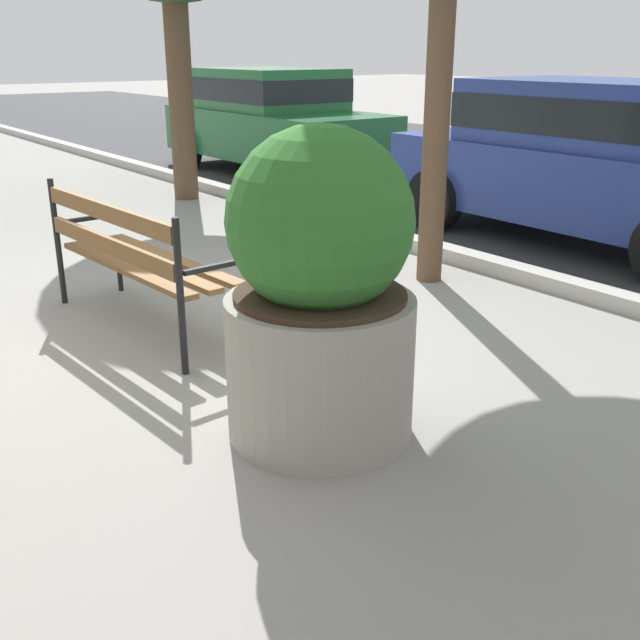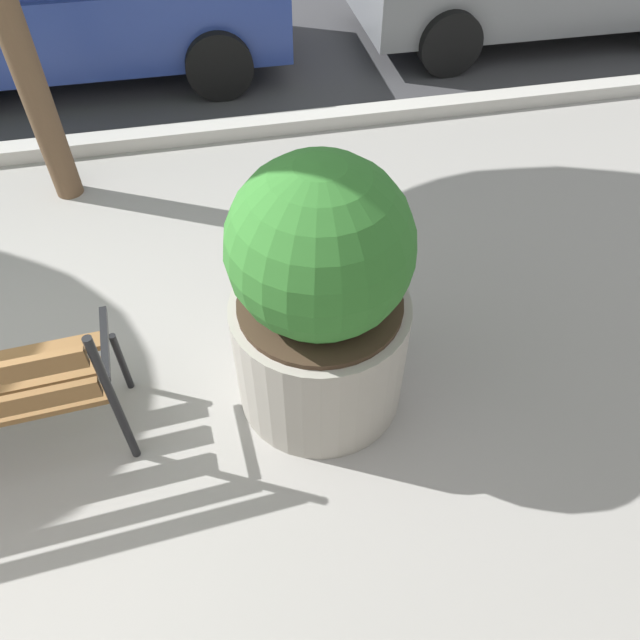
{
  "view_description": "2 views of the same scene",
  "coord_description": "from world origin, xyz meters",
  "px_view_note": "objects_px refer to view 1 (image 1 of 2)",
  "views": [
    {
      "loc": [
        4.68,
        -2.1,
        1.83
      ],
      "look_at": [
        1.97,
        -0.05,
        0.6
      ],
      "focal_mm": 41.97,
      "sensor_mm": 36.0,
      "label": 1
    },
    {
      "loc": [
        1.54,
        -2.1,
        2.87
      ],
      "look_at": [
        1.97,
        -0.05,
        0.6
      ],
      "focal_mm": 33.82,
      "sensor_mm": 36.0,
      "label": 2
    }
  ],
  "objects_px": {
    "concrete_planter": "(320,292)",
    "parked_car_blue": "(592,157)",
    "parked_car_green": "(273,118)",
    "park_bench": "(133,253)"
  },
  "relations": [
    {
      "from": "concrete_planter",
      "to": "parked_car_blue",
      "type": "relative_size",
      "value": 0.37
    },
    {
      "from": "parked_car_green",
      "to": "park_bench",
      "type": "bearing_deg",
      "value": -41.62
    },
    {
      "from": "parked_car_green",
      "to": "parked_car_blue",
      "type": "bearing_deg",
      "value": 0.0
    },
    {
      "from": "parked_car_green",
      "to": "parked_car_blue",
      "type": "height_order",
      "value": "same"
    },
    {
      "from": "park_bench",
      "to": "parked_car_blue",
      "type": "bearing_deg",
      "value": 85.51
    },
    {
      "from": "park_bench",
      "to": "parked_car_green",
      "type": "distance_m",
      "value": 7.01
    },
    {
      "from": "parked_car_green",
      "to": "parked_car_blue",
      "type": "distance_m",
      "value": 5.6
    },
    {
      "from": "concrete_planter",
      "to": "park_bench",
      "type": "bearing_deg",
      "value": -176.79
    },
    {
      "from": "concrete_planter",
      "to": "parked_car_green",
      "type": "distance_m",
      "value": 8.5
    },
    {
      "from": "park_bench",
      "to": "concrete_planter",
      "type": "bearing_deg",
      "value": 3.21
    }
  ]
}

